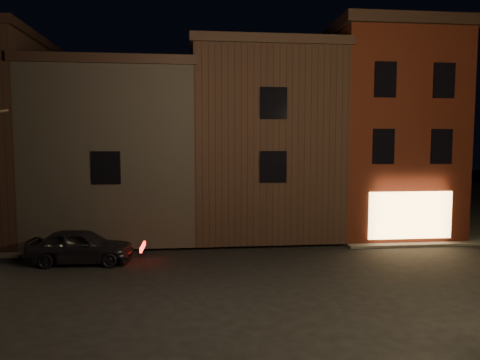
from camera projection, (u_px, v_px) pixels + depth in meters
name	position (u px, v px, depth m)	size (l,w,h in m)	color
ground	(257.00, 291.00, 13.78)	(120.00, 120.00, 0.00)	black
sidewalk_far_right	(460.00, 200.00, 35.67)	(30.00, 30.00, 0.12)	#2D2B28
corner_building	(376.00, 132.00, 23.55)	(6.50, 8.50, 10.50)	#41140B
row_building_a	(257.00, 142.00, 23.94)	(7.30, 10.30, 9.40)	black
row_building_b	(125.00, 151.00, 23.24)	(7.80, 10.30, 8.40)	black
parked_car_a	(81.00, 246.00, 16.92)	(1.63, 4.05, 1.38)	black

